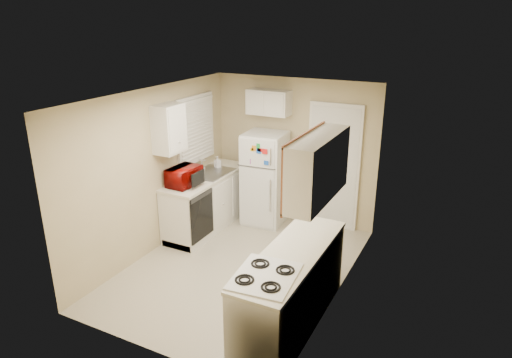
% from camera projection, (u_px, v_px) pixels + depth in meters
% --- Properties ---
extents(floor, '(3.80, 3.80, 0.00)m').
position_uv_depth(floor, '(240.00, 267.00, 6.39)').
color(floor, beige).
rests_on(floor, ground).
extents(ceiling, '(3.80, 3.80, 0.00)m').
position_uv_depth(ceiling, '(238.00, 95.00, 5.57)').
color(ceiling, white).
rests_on(ceiling, floor).
extents(wall_left, '(3.80, 3.80, 0.00)m').
position_uv_depth(wall_left, '(154.00, 171.00, 6.58)').
color(wall_left, tan).
rests_on(wall_left, floor).
extents(wall_right, '(3.80, 3.80, 0.00)m').
position_uv_depth(wall_right, '(342.00, 206.00, 5.38)').
color(wall_right, tan).
rests_on(wall_right, floor).
extents(wall_back, '(2.80, 2.80, 0.00)m').
position_uv_depth(wall_back, '(294.00, 151.00, 7.57)').
color(wall_back, tan).
rests_on(wall_back, floor).
extents(wall_front, '(2.80, 2.80, 0.00)m').
position_uv_depth(wall_front, '(143.00, 249.00, 4.39)').
color(wall_front, tan).
rests_on(wall_front, floor).
extents(left_counter, '(0.60, 1.80, 0.90)m').
position_uv_depth(left_counter, '(207.00, 202.00, 7.46)').
color(left_counter, silver).
rests_on(left_counter, floor).
extents(dishwasher, '(0.03, 0.58, 0.72)m').
position_uv_depth(dishwasher, '(202.00, 216.00, 6.82)').
color(dishwasher, black).
rests_on(dishwasher, floor).
extents(sink, '(0.54, 0.74, 0.16)m').
position_uv_depth(sink, '(211.00, 175.00, 7.44)').
color(sink, gray).
rests_on(sink, left_counter).
extents(microwave, '(0.52, 0.31, 0.34)m').
position_uv_depth(microwave, '(184.00, 176.00, 6.84)').
color(microwave, '#7A0704').
rests_on(microwave, left_counter).
extents(soap_bottle, '(0.12, 0.12, 0.20)m').
position_uv_depth(soap_bottle, '(218.00, 162.00, 7.66)').
color(soap_bottle, beige).
rests_on(soap_bottle, left_counter).
extents(window_blinds, '(0.10, 0.98, 1.08)m').
position_uv_depth(window_blinds, '(196.00, 129.00, 7.30)').
color(window_blinds, silver).
rests_on(window_blinds, wall_left).
extents(upper_cabinet_left, '(0.30, 0.45, 0.70)m').
position_uv_depth(upper_cabinet_left, '(169.00, 129.00, 6.49)').
color(upper_cabinet_left, silver).
rests_on(upper_cabinet_left, wall_left).
extents(refrigerator, '(0.68, 0.67, 1.55)m').
position_uv_depth(refrigerator, '(265.00, 179.00, 7.54)').
color(refrigerator, silver).
rests_on(refrigerator, floor).
extents(cabinet_over_fridge, '(0.70, 0.30, 0.40)m').
position_uv_depth(cabinet_over_fridge, '(269.00, 102.00, 7.35)').
color(cabinet_over_fridge, silver).
rests_on(cabinet_over_fridge, wall_back).
extents(interior_door, '(0.86, 0.06, 2.08)m').
position_uv_depth(interior_door, '(333.00, 168.00, 7.30)').
color(interior_door, silver).
rests_on(interior_door, floor).
extents(right_counter, '(0.60, 2.00, 0.90)m').
position_uv_depth(right_counter, '(291.00, 288.00, 5.09)').
color(right_counter, silver).
rests_on(right_counter, floor).
extents(stove, '(0.65, 0.77, 0.88)m').
position_uv_depth(stove, '(265.00, 316.00, 4.64)').
color(stove, silver).
rests_on(stove, floor).
extents(upper_cabinet_right, '(0.30, 1.20, 0.70)m').
position_uv_depth(upper_cabinet_right, '(318.00, 168.00, 4.82)').
color(upper_cabinet_right, silver).
rests_on(upper_cabinet_right, wall_right).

